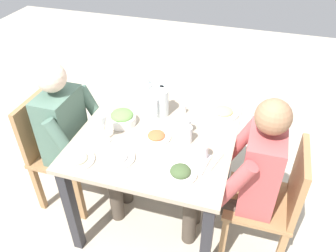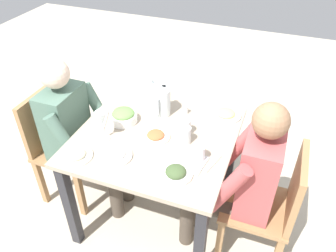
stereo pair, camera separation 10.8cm
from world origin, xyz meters
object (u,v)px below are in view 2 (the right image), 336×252
(chair_near, at_px, (57,142))
(diner_near, at_px, (78,132))
(plate_rice_curry, at_px, (156,136))
(water_glass_far_left, at_px, (199,153))
(dining_table, at_px, (157,148))
(wine_glass, at_px, (102,120))
(salad_bowl, at_px, (123,116))
(water_glass_center, at_px, (186,135))
(water_pitcher, at_px, (161,102))
(plate_yoghurt, at_px, (115,154))
(chair_far, at_px, (272,204))
(salt_shaker, at_px, (186,110))
(oil_carafe, at_px, (151,91))
(plate_dolmas, at_px, (176,173))
(diner_far, at_px, (241,178))
(water_glass_far_right, at_px, (185,127))
(plate_beans, at_px, (76,155))
(plate_fries, at_px, (225,114))

(chair_near, bearing_deg, diner_near, 90.00)
(plate_rice_curry, height_order, water_glass_far_left, water_glass_far_left)
(dining_table, xyz_separation_m, chair_near, (0.04, -0.77, -0.14))
(chair_near, bearing_deg, wine_glass, 76.97)
(salad_bowl, height_order, water_glass_center, water_glass_center)
(water_pitcher, distance_m, plate_yoghurt, 0.51)
(chair_far, relative_size, salt_shaker, 16.02)
(chair_near, distance_m, plate_yoghurt, 0.72)
(dining_table, relative_size, water_pitcher, 5.07)
(dining_table, height_order, diner_near, diner_near)
(dining_table, xyz_separation_m, chair_far, (0.08, 0.77, -0.14))
(oil_carafe, height_order, salt_shaker, oil_carafe)
(plate_rice_curry, height_order, plate_dolmas, plate_dolmas)
(chair_near, distance_m, diner_far, 1.34)
(chair_near, xyz_separation_m, diner_near, (0.00, 0.20, 0.15))
(diner_near, xyz_separation_m, salad_bowl, (-0.09, 0.31, 0.15))
(water_glass_far_right, bearing_deg, diner_near, -81.73)
(salt_shaker, bearing_deg, chair_near, -69.68)
(chair_far, height_order, plate_beans, chair_far)
(wine_glass, bearing_deg, plate_rice_curry, 111.70)
(plate_fries, bearing_deg, diner_far, 25.63)
(water_glass_far_right, xyz_separation_m, salt_shaker, (-0.22, -0.07, -0.02))
(salad_bowl, distance_m, water_glass_far_left, 0.60)
(plate_yoghurt, height_order, plate_dolmas, plate_dolmas)
(dining_table, distance_m, salad_bowl, 0.30)
(diner_near, bearing_deg, plate_beans, 33.79)
(dining_table, xyz_separation_m, plate_rice_curry, (0.04, 0.01, 0.13))
(diner_far, xyz_separation_m, plate_fries, (-0.42, -0.20, 0.13))
(water_glass_far_right, bearing_deg, plate_fries, 145.34)
(water_glass_far_right, bearing_deg, dining_table, -69.56)
(oil_carafe, xyz_separation_m, salt_shaker, (0.10, 0.30, -0.03))
(diner_far, relative_size, water_pitcher, 6.11)
(plate_yoghurt, bearing_deg, water_pitcher, 169.38)
(dining_table, distance_m, water_glass_far_right, 0.25)
(oil_carafe, bearing_deg, plate_yoghurt, 4.46)
(water_glass_center, xyz_separation_m, oil_carafe, (-0.39, -0.39, 0.00))
(chair_near, distance_m, wine_glass, 0.64)
(diner_far, height_order, water_glass_far_right, diner_far)
(diner_far, height_order, salad_bowl, diner_far)
(chair_far, distance_m, water_glass_far_right, 0.69)
(dining_table, xyz_separation_m, plate_beans, (0.36, -0.35, 0.13))
(plate_fries, height_order, water_glass_far_right, water_glass_far_right)
(plate_fries, height_order, water_glass_far_left, water_glass_far_left)
(chair_far, distance_m, oil_carafe, 1.11)
(chair_near, height_order, chair_far, same)
(diner_far, relative_size, water_glass_far_left, 11.53)
(oil_carafe, relative_size, salt_shaker, 3.05)
(chair_near, xyz_separation_m, oil_carafe, (-0.42, 0.57, 0.31))
(plate_yoghurt, height_order, oil_carafe, oil_carafe)
(plate_dolmas, bearing_deg, water_glass_center, -172.69)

